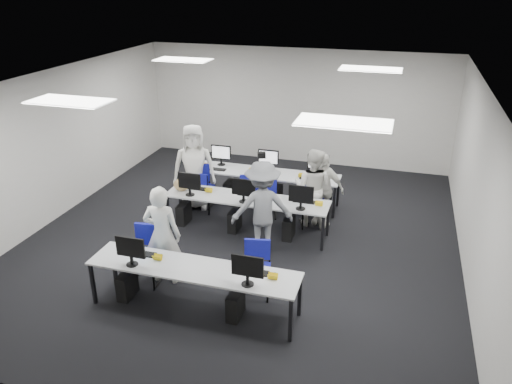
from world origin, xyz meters
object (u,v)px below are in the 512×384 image
(chair_6, at_px, (266,203))
(chair_7, at_px, (317,207))
(student_2, at_px, (194,167))
(chair_2, at_px, (199,197))
(chair_3, at_px, (250,206))
(desk_front, at_px, (193,271))
(chair_1, at_px, (256,278))
(chair_5, at_px, (204,195))
(student_1, at_px, (313,188))
(student_3, at_px, (322,189))
(chair_4, at_px, (311,213))
(photographer, at_px, (262,207))
(student_0, at_px, (162,235))
(desk_mid, at_px, (247,200))
(chair_0, at_px, (146,265))

(chair_6, bearing_deg, chair_7, -10.77)
(chair_6, distance_m, student_2, 1.70)
(chair_2, height_order, chair_3, chair_2)
(chair_6, bearing_deg, desk_front, -109.41)
(chair_1, xyz_separation_m, chair_5, (-2.05, 2.84, -0.02))
(student_1, height_order, student_3, student_1)
(desk_front, relative_size, chair_4, 3.77)
(photographer, bearing_deg, chair_3, -85.18)
(student_0, bearing_deg, chair_4, -130.12)
(chair_4, bearing_deg, student_2, 157.58)
(photographer, bearing_deg, student_1, -139.18)
(chair_6, xyz_separation_m, photographer, (0.33, -1.42, 0.58))
(chair_5, bearing_deg, desk_mid, -34.37)
(chair_5, height_order, chair_7, chair_7)
(chair_3, height_order, student_1, student_1)
(desk_front, distance_m, chair_0, 1.23)
(desk_mid, bearing_deg, chair_5, 144.99)
(chair_6, distance_m, photographer, 1.57)
(desk_front, relative_size, student_2, 1.73)
(chair_6, height_order, student_0, student_0)
(chair_0, bearing_deg, chair_4, 45.69)
(chair_5, bearing_deg, student_2, -144.61)
(student_0, bearing_deg, chair_0, 16.63)
(chair_0, relative_size, student_0, 0.57)
(desk_mid, distance_m, chair_4, 1.39)
(chair_4, bearing_deg, student_3, 21.54)
(chair_5, bearing_deg, chair_4, -4.89)
(student_1, bearing_deg, chair_4, 76.79)
(chair_7, xyz_separation_m, student_1, (-0.08, -0.23, 0.53))
(student_2, bearing_deg, student_1, -23.03)
(chair_2, relative_size, chair_6, 1.07)
(chair_4, relative_size, student_0, 0.50)
(chair_3, distance_m, student_0, 2.74)
(desk_front, bearing_deg, student_0, 142.98)
(desk_mid, xyz_separation_m, chair_2, (-1.28, 0.66, -0.37))
(student_1, bearing_deg, chair_5, 3.13)
(chair_3, xyz_separation_m, chair_6, (0.26, 0.24, 0.01))
(chair_5, bearing_deg, student_1, -4.00)
(desk_front, bearing_deg, chair_0, 155.64)
(chair_2, bearing_deg, desk_front, -86.63)
(student_3, bearing_deg, desk_mid, -144.56)
(desk_mid, height_order, chair_6, chair_6)
(photographer, bearing_deg, chair_6, -98.78)
(chair_4, bearing_deg, chair_2, 160.60)
(desk_front, distance_m, student_3, 3.66)
(desk_front, bearing_deg, chair_2, 111.46)
(chair_0, distance_m, chair_3, 2.86)
(desk_front, bearing_deg, student_1, 70.62)
(desk_front, distance_m, student_1, 3.50)
(chair_5, bearing_deg, desk_front, -69.29)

